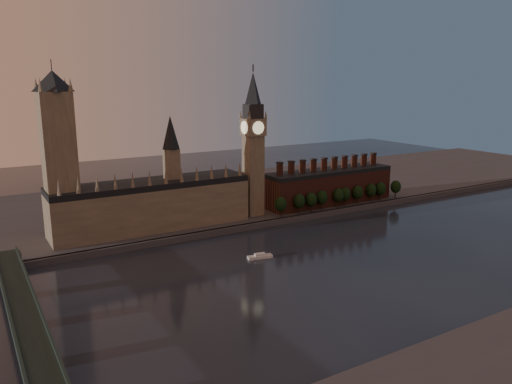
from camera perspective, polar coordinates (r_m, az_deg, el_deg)
ground at (r=277.31m, az=9.61°, el=-8.76°), size 900.00×900.00×0.00m
north_bank at (r=421.41m, az=-6.20°, el=-0.90°), size 900.00×182.00×4.00m
palace_of_westminster at (r=336.58m, az=-11.74°, el=-1.14°), size 130.00×30.30×74.00m
victoria_tower at (r=316.56m, az=-21.61°, el=4.28°), size 24.00×24.00×108.00m
big_ben at (r=356.56m, az=-0.33°, el=5.66°), size 15.00×15.00×107.00m
chimney_block at (r=402.66m, az=8.29°, el=0.71°), size 110.00×25.00×37.00m
embankment_tree_0 at (r=357.79m, az=2.84°, el=-1.40°), size 8.60×8.60×14.88m
embankment_tree_1 at (r=367.94m, az=4.97°, el=-1.04°), size 8.60×8.60×14.88m
embankment_tree_2 at (r=373.46m, az=6.33°, el=-0.86°), size 8.60×8.60×14.88m
embankment_tree_3 at (r=381.00m, az=7.54°, el=-0.62°), size 8.60×8.60×14.88m
embankment_tree_4 at (r=390.37m, az=9.40°, el=-0.36°), size 8.60×8.60×14.88m
embankment_tree_5 at (r=395.63m, az=10.14°, el=-0.22°), size 8.60×8.60×14.88m
embankment_tree_6 at (r=403.04m, az=11.54°, el=-0.04°), size 8.60×8.60×14.88m
embankment_tree_7 at (r=413.54m, az=13.01°, el=0.22°), size 8.60×8.60×14.88m
embankment_tree_8 at (r=420.27m, az=14.04°, el=0.36°), size 8.60×8.60×14.88m
embankment_tree_9 at (r=431.39m, az=15.67°, el=0.58°), size 8.60×8.60×14.88m
westminster_bridge at (r=214.11m, az=-24.47°, el=-14.33°), size 14.00×200.00×11.55m
river_boat at (r=289.99m, az=0.46°, el=-7.36°), size 15.11×6.99×2.91m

